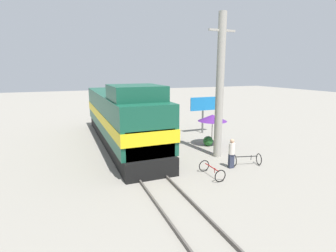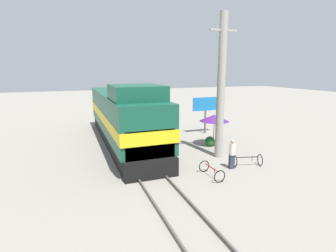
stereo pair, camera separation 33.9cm
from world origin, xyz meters
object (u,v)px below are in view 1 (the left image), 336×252
at_px(utility_pole, 220,87).
at_px(billboard_sign, 203,106).
at_px(vendor_umbrella, 212,118).
at_px(person_bystander, 232,152).
at_px(locomotive, 122,118).
at_px(bicycle_spare, 212,170).
at_px(bicycle, 247,160).

xyz_separation_m(utility_pole, billboard_sign, (2.30, 6.06, -2.05)).
distance_m(vendor_umbrella, person_bystander, 4.78).
height_order(locomotive, utility_pole, utility_pole).
xyz_separation_m(utility_pole, person_bystander, (-0.40, -2.09, -3.55)).
relative_size(billboard_sign, person_bystander, 1.85).
xyz_separation_m(locomotive, bicycle_spare, (3.02, -7.91, -1.70)).
xyz_separation_m(locomotive, person_bystander, (4.70, -7.25, -1.10)).
distance_m(locomotive, bicycle, 9.43).
bearing_deg(bicycle_spare, bicycle, 11.72).
bearing_deg(vendor_umbrella, billboard_sign, 70.72).
height_order(locomotive, billboard_sign, locomotive).
height_order(locomotive, bicycle_spare, locomotive).
height_order(utility_pole, vendor_umbrella, utility_pole).
relative_size(locomotive, vendor_umbrella, 6.58).
bearing_deg(billboard_sign, locomotive, -173.09).
bearing_deg(person_bystander, bicycle_spare, -158.62).
height_order(locomotive, bicycle, locomotive).
bearing_deg(bicycle, billboard_sign, 3.85).
bearing_deg(billboard_sign, utility_pole, -110.84).
distance_m(utility_pole, vendor_umbrella, 3.50).
bearing_deg(person_bystander, locomotive, 122.97).
xyz_separation_m(billboard_sign, bicycle, (-1.60, -8.14, -2.08)).
xyz_separation_m(person_bystander, bicycle, (1.10, 0.00, -0.58)).
xyz_separation_m(utility_pole, vendor_umbrella, (1.00, 2.34, -2.40)).
relative_size(vendor_umbrella, bicycle_spare, 1.45).
xyz_separation_m(person_bystander, bicycle_spare, (-1.68, -0.66, -0.60)).
height_order(utility_pole, bicycle_spare, utility_pole).
relative_size(locomotive, bicycle, 9.05).
height_order(vendor_umbrella, bicycle_spare, vendor_umbrella).
bearing_deg(vendor_umbrella, locomotive, 155.18).
distance_m(vendor_umbrella, billboard_sign, 3.96).
bearing_deg(person_bystander, billboard_sign, 71.65).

